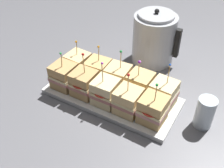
% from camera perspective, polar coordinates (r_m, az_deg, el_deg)
% --- Properties ---
extents(ground_plane, '(6.00, 6.00, 0.00)m').
position_cam_1_polar(ground_plane, '(1.06, 0.00, -2.85)').
color(ground_plane, slate).
extents(serving_platter, '(0.50, 0.22, 0.02)m').
position_cam_1_polar(serving_platter, '(1.06, 0.00, -2.49)').
color(serving_platter, silver).
rests_on(serving_platter, ground_plane).
extents(sandwich_front_far_left, '(0.09, 0.09, 0.16)m').
position_cam_1_polar(sandwich_front_far_left, '(1.08, -9.76, 1.62)').
color(sandwich_front_far_left, tan).
rests_on(sandwich_front_far_left, serving_platter).
extents(sandwich_front_left, '(0.09, 0.09, 0.18)m').
position_cam_1_polar(sandwich_front_left, '(1.03, -5.72, 0.14)').
color(sandwich_front_left, tan).
rests_on(sandwich_front_left, serving_platter).
extents(sandwich_front_center, '(0.09, 0.09, 0.18)m').
position_cam_1_polar(sandwich_front_center, '(0.99, -1.35, -1.59)').
color(sandwich_front_center, beige).
rests_on(sandwich_front_center, serving_platter).
extents(sandwich_front_right, '(0.09, 0.09, 0.16)m').
position_cam_1_polar(sandwich_front_right, '(0.96, 3.29, -3.46)').
color(sandwich_front_right, '#DBB77A').
rests_on(sandwich_front_right, serving_platter).
extents(sandwich_front_far_right, '(0.09, 0.09, 0.16)m').
position_cam_1_polar(sandwich_front_far_right, '(0.93, 8.32, -5.19)').
color(sandwich_front_far_right, tan).
rests_on(sandwich_front_far_right, serving_platter).
extents(sandwich_back_far_left, '(0.09, 0.09, 0.15)m').
position_cam_1_polar(sandwich_back_far_left, '(1.13, -6.89, 4.00)').
color(sandwich_back_far_left, '#DBB77A').
rests_on(sandwich_back_far_left, serving_platter).
extents(sandwich_back_left, '(0.09, 0.09, 0.16)m').
position_cam_1_polar(sandwich_back_left, '(1.09, -2.86, 2.69)').
color(sandwich_back_left, tan).
rests_on(sandwich_back_left, serving_platter).
extents(sandwich_back_center, '(0.09, 0.09, 0.17)m').
position_cam_1_polar(sandwich_back_center, '(1.05, 1.30, 1.23)').
color(sandwich_back_center, '#DBB77A').
rests_on(sandwich_back_center, serving_platter).
extents(sandwich_back_right, '(0.09, 0.09, 0.16)m').
position_cam_1_polar(sandwich_back_right, '(1.02, 5.74, -0.28)').
color(sandwich_back_right, tan).
rests_on(sandwich_back_right, serving_platter).
extents(sandwich_back_far_right, '(0.09, 0.09, 0.18)m').
position_cam_1_polar(sandwich_back_far_right, '(1.00, 10.41, -1.98)').
color(sandwich_back_far_right, beige).
rests_on(sandwich_back_far_right, serving_platter).
extents(kettle_steel, '(0.20, 0.18, 0.24)m').
position_cam_1_polar(kettle_steel, '(1.22, 8.56, 9.18)').
color(kettle_steel, '#B7BABF').
rests_on(kettle_steel, ground_plane).
extents(drinking_glass, '(0.06, 0.06, 0.11)m').
position_cam_1_polar(drinking_glass, '(0.98, 18.34, -5.55)').
color(drinking_glass, silver).
rests_on(drinking_glass, ground_plane).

